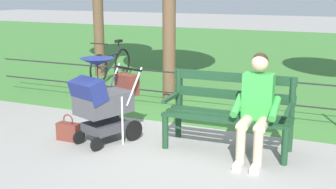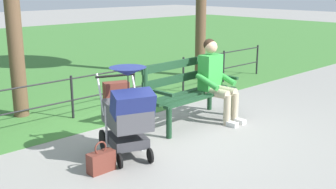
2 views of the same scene
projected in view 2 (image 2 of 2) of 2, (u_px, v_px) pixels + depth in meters
The scene contains 6 objects.
ground_plane at pixel (166, 132), 6.18m from camera, with size 60.00×60.00×0.00m, color gray.
park_bench at pixel (188, 89), 6.52m from camera, with size 1.62×0.66×0.96m.
person_on_bench at pixel (216, 78), 6.59m from camera, with size 0.55×0.74×1.28m.
stroller at pixel (127, 111), 5.12m from camera, with size 0.76×0.99×1.15m.
handbag at pixel (101, 161), 4.82m from camera, with size 0.32×0.14×0.37m.
park_fence at pixel (128, 82), 7.46m from camera, with size 8.90×0.04×0.70m.
Camera 2 is at (4.03, 4.24, 2.07)m, focal length 45.18 mm.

